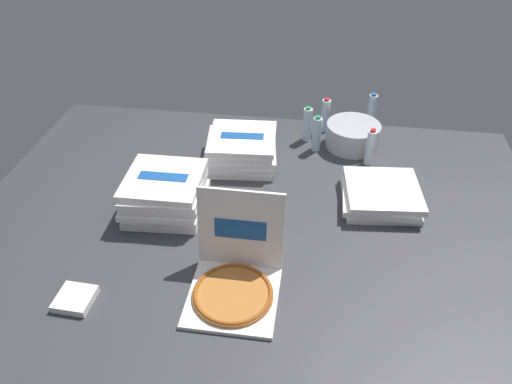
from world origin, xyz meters
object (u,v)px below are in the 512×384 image
at_px(pizza_stack_left_far, 381,195).
at_px(water_bottle_3, 371,147).
at_px(water_bottle_0, 317,134).
at_px(water_bottle_4, 307,124).
at_px(water_bottle_2, 372,110).
at_px(napkin_pile, 75,299).
at_px(open_pizza_box, 235,278).
at_px(pizza_stack_center_near, 165,194).
at_px(ice_bucket, 353,135).
at_px(water_bottle_1, 325,115).
at_px(pizza_stack_center_far, 242,149).

bearing_deg(pizza_stack_left_far, water_bottle_3, 96.84).
bearing_deg(water_bottle_0, water_bottle_3, -18.82).
bearing_deg(water_bottle_4, water_bottle_3, -29.75).
relative_size(water_bottle_2, napkin_pile, 1.51).
relative_size(open_pizza_box, water_bottle_4, 1.93).
bearing_deg(pizza_stack_center_near, napkin_pile, -107.45).
bearing_deg(open_pizza_box, ice_bucket, 67.97).
distance_m(pizza_stack_center_near, napkin_pile, 0.75).
distance_m(pizza_stack_left_far, water_bottle_1, 0.86).
bearing_deg(pizza_stack_center_near, open_pizza_box, -47.37).
height_order(pizza_stack_center_near, pizza_stack_center_far, pizza_stack_center_near).
height_order(pizza_stack_center_far, water_bottle_4, water_bottle_4).
bearing_deg(pizza_stack_left_far, water_bottle_0, 126.74).
bearing_deg(open_pizza_box, pizza_stack_center_far, 97.80).
relative_size(pizza_stack_center_near, water_bottle_2, 1.85).
relative_size(water_bottle_4, napkin_pile, 1.51).
height_order(water_bottle_2, water_bottle_3, same).
xyz_separation_m(pizza_stack_left_far, water_bottle_2, (-0.02, 0.91, 0.06)).
xyz_separation_m(open_pizza_box, pizza_stack_left_far, (0.71, 0.77, -0.02)).
distance_m(pizza_stack_center_near, water_bottle_2, 1.65).
xyz_separation_m(water_bottle_0, napkin_pile, (-1.03, -1.48, -0.10)).
relative_size(pizza_stack_left_far, water_bottle_0, 1.86).
distance_m(open_pizza_box, napkin_pile, 0.74).
distance_m(open_pizza_box, water_bottle_2, 1.82).
bearing_deg(water_bottle_1, open_pizza_box, -103.23).
relative_size(pizza_stack_left_far, water_bottle_2, 1.86).
bearing_deg(ice_bucket, pizza_stack_center_near, -141.17).
distance_m(water_bottle_3, napkin_pile, 1.94).
distance_m(open_pizza_box, pizza_stack_center_far, 1.09).
bearing_deg(pizza_stack_center_far, open_pizza_box, -82.20).
height_order(water_bottle_0, napkin_pile, water_bottle_0).
relative_size(open_pizza_box, napkin_pile, 2.93).
relative_size(water_bottle_1, napkin_pile, 1.51).
distance_m(pizza_stack_center_far, water_bottle_4, 0.52).
height_order(water_bottle_0, water_bottle_1, same).
bearing_deg(ice_bucket, pizza_stack_center_far, -157.04).
xyz_separation_m(water_bottle_0, water_bottle_3, (0.34, -0.12, 0.00)).
height_order(water_bottle_3, napkin_pile, water_bottle_3).
xyz_separation_m(pizza_stack_left_far, water_bottle_4, (-0.46, 0.65, 0.06)).
height_order(water_bottle_4, napkin_pile, water_bottle_4).
relative_size(ice_bucket, water_bottle_0, 1.44).
bearing_deg(open_pizza_box, napkin_pile, -165.74).
distance_m(pizza_stack_center_near, water_bottle_1, 1.33).
bearing_deg(water_bottle_1, water_bottle_0, -100.46).
height_order(pizza_stack_left_far, water_bottle_3, water_bottle_3).
xyz_separation_m(open_pizza_box, pizza_stack_center_near, (-0.49, 0.53, 0.04)).
distance_m(water_bottle_4, napkin_pile, 1.87).
distance_m(water_bottle_2, water_bottle_3, 0.50).
height_order(pizza_stack_center_near, water_bottle_3, water_bottle_3).
distance_m(ice_bucket, water_bottle_4, 0.31).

